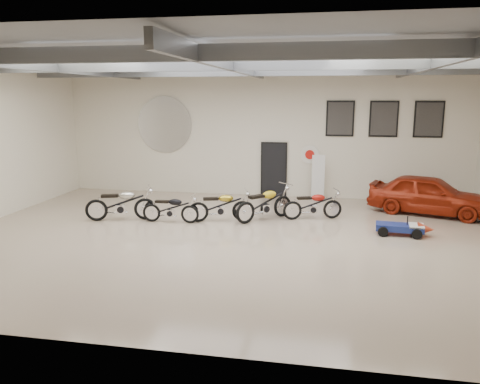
% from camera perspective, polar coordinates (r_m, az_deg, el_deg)
% --- Properties ---
extents(floor, '(16.00, 12.00, 0.01)m').
position_cam_1_polar(floor, '(13.25, -0.94, -5.70)').
color(floor, tan).
rests_on(floor, ground).
extents(ceiling, '(16.00, 12.00, 0.01)m').
position_cam_1_polar(ceiling, '(12.69, -1.02, 16.39)').
color(ceiling, slate).
rests_on(ceiling, back_wall).
extents(back_wall, '(16.00, 0.02, 5.00)m').
position_cam_1_polar(back_wall, '(18.62, 2.69, 7.18)').
color(back_wall, silver).
rests_on(back_wall, floor).
extents(ceiling_beams, '(15.80, 11.80, 0.32)m').
position_cam_1_polar(ceiling_beams, '(12.67, -1.02, 15.26)').
color(ceiling_beams, slate).
rests_on(ceiling_beams, ceiling).
extents(door, '(0.92, 0.08, 2.10)m').
position_cam_1_polar(door, '(18.68, 4.15, 2.70)').
color(door, black).
rests_on(door, back_wall).
extents(logo_plaque, '(2.30, 0.06, 1.16)m').
position_cam_1_polar(logo_plaque, '(19.50, -9.17, 8.13)').
color(logo_plaque, silver).
rests_on(logo_plaque, back_wall).
extents(poster_left, '(1.05, 0.08, 1.35)m').
position_cam_1_polar(poster_left, '(18.38, 12.11, 8.75)').
color(poster_left, black).
rests_on(poster_left, back_wall).
extents(poster_mid, '(1.05, 0.08, 1.35)m').
position_cam_1_polar(poster_mid, '(18.50, 17.12, 8.51)').
color(poster_mid, black).
rests_on(poster_mid, back_wall).
extents(poster_right, '(1.05, 0.08, 1.35)m').
position_cam_1_polar(poster_right, '(18.74, 22.03, 8.22)').
color(poster_right, black).
rests_on(poster_right, back_wall).
extents(oil_sign, '(0.72, 0.10, 0.72)m').
position_cam_1_polar(oil_sign, '(18.49, 8.51, 4.54)').
color(oil_sign, white).
rests_on(oil_sign, back_wall).
extents(banner_stand, '(0.50, 0.24, 1.79)m').
position_cam_1_polar(banner_stand, '(18.16, 9.49, 1.81)').
color(banner_stand, white).
rests_on(banner_stand, floor).
extents(motorcycle_silver, '(2.30, 1.30, 1.14)m').
position_cam_1_polar(motorcycle_silver, '(15.49, -14.35, -1.32)').
color(motorcycle_silver, silver).
rests_on(motorcycle_silver, floor).
extents(motorcycle_black, '(1.81, 0.60, 0.94)m').
position_cam_1_polar(motorcycle_black, '(14.94, -8.47, -1.96)').
color(motorcycle_black, silver).
rests_on(motorcycle_black, floor).
extents(motorcycle_gold, '(2.10, 1.20, 1.04)m').
position_cam_1_polar(motorcycle_gold, '(14.92, -2.42, -1.64)').
color(motorcycle_gold, silver).
rests_on(motorcycle_gold, floor).
extents(motorcycle_yellow, '(2.00, 2.05, 1.14)m').
position_cam_1_polar(motorcycle_yellow, '(15.07, 3.01, -1.33)').
color(motorcycle_yellow, silver).
rests_on(motorcycle_yellow, floor).
extents(motorcycle_red, '(2.00, 1.14, 0.99)m').
position_cam_1_polar(motorcycle_red, '(15.35, 8.86, -1.49)').
color(motorcycle_red, silver).
rests_on(motorcycle_red, floor).
extents(go_kart, '(1.69, 0.88, 0.59)m').
position_cam_1_polar(go_kart, '(14.29, 19.45, -3.86)').
color(go_kart, navy).
rests_on(go_kart, floor).
extents(vintage_car, '(2.74, 4.22, 1.34)m').
position_cam_1_polar(vintage_car, '(17.09, 22.03, -0.28)').
color(vintage_car, maroon).
rests_on(vintage_car, floor).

